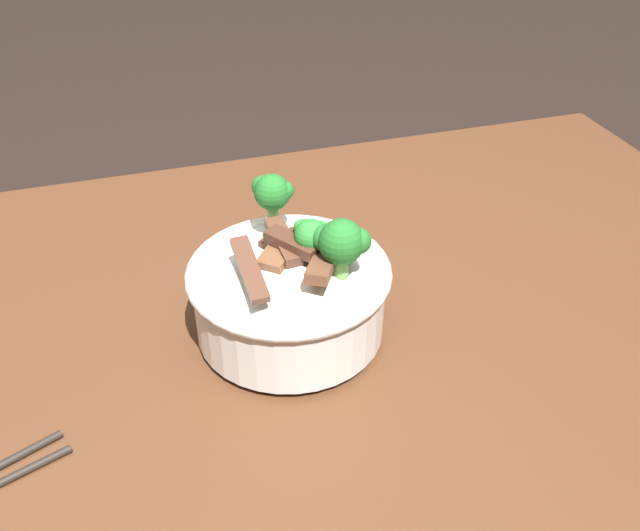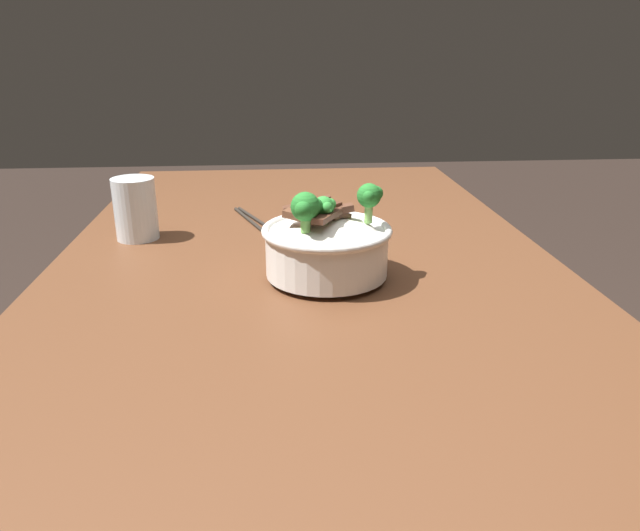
{
  "view_description": "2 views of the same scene",
  "coord_description": "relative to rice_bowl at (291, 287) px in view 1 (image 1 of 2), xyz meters",
  "views": [
    {
      "loc": [
        -0.01,
        -0.51,
        1.3
      ],
      "look_at": [
        0.15,
        0.03,
        0.9
      ],
      "focal_mm": 39.14,
      "sensor_mm": 36.0,
      "label": 1
    },
    {
      "loc": [
        1.0,
        -0.05,
        1.17
      ],
      "look_at": [
        0.14,
        0.02,
        0.84
      ],
      "focal_mm": 33.5,
      "sensor_mm": 36.0,
      "label": 2
    }
  ],
  "objects": [
    {
      "name": "dining_table",
      "position": [
        -0.12,
        -0.03,
        -0.16
      ],
      "size": [
        1.49,
        0.86,
        0.82
      ],
      "color": "#56331E",
      "rests_on": "ground"
    },
    {
      "name": "rice_bowl",
      "position": [
        0.0,
        0.0,
        0.0
      ],
      "size": [
        0.2,
        0.2,
        0.15
      ],
      "color": "white",
      "rests_on": "dining_table"
    }
  ]
}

